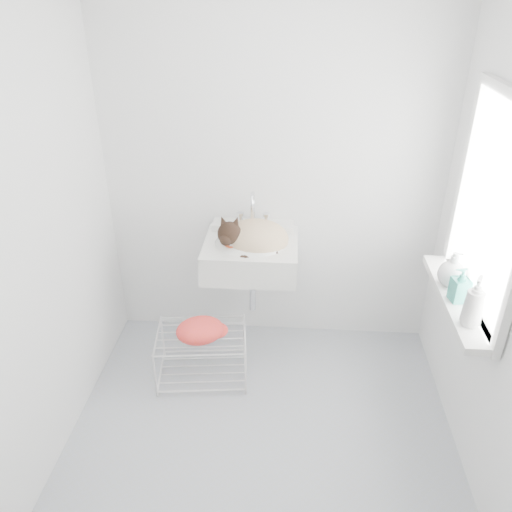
# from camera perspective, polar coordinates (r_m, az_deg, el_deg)

# --- Properties ---
(floor) EXTENTS (2.20, 2.00, 0.02)m
(floor) POSITION_cam_1_polar(r_m,az_deg,el_deg) (3.14, 0.64, -18.82)
(floor) COLOR #A1A5AA
(floor) RESTS_ON ground
(back_wall) EXTENTS (2.20, 0.02, 2.50)m
(back_wall) POSITION_cam_1_polar(r_m,az_deg,el_deg) (3.30, 1.90, 9.81)
(back_wall) COLOR white
(back_wall) RESTS_ON ground
(right_wall) EXTENTS (0.02, 2.00, 2.50)m
(right_wall) POSITION_cam_1_polar(r_m,az_deg,el_deg) (2.56, 26.16, 0.94)
(right_wall) COLOR white
(right_wall) RESTS_ON ground
(left_wall) EXTENTS (0.02, 2.00, 2.50)m
(left_wall) POSITION_cam_1_polar(r_m,az_deg,el_deg) (2.67, -23.51, 2.60)
(left_wall) COLOR white
(left_wall) RESTS_ON ground
(window_glass) EXTENTS (0.01, 0.80, 1.00)m
(window_glass) POSITION_cam_1_polar(r_m,az_deg,el_deg) (2.69, 24.96, 4.83)
(window_glass) COLOR white
(window_glass) RESTS_ON right_wall
(window_frame) EXTENTS (0.04, 0.90, 1.10)m
(window_frame) POSITION_cam_1_polar(r_m,az_deg,el_deg) (2.68, 24.66, 4.85)
(window_frame) COLOR white
(window_frame) RESTS_ON right_wall
(windowsill) EXTENTS (0.16, 0.88, 0.04)m
(windowsill) POSITION_cam_1_polar(r_m,az_deg,el_deg) (2.89, 21.47, -4.50)
(windowsill) COLOR white
(windowsill) RESTS_ON right_wall
(sink) EXTENTS (0.59, 0.52, 0.24)m
(sink) POSITION_cam_1_polar(r_m,az_deg,el_deg) (3.22, -0.57, 1.62)
(sink) COLOR white
(sink) RESTS_ON back_wall
(faucet) EXTENTS (0.21, 0.15, 0.21)m
(faucet) POSITION_cam_1_polar(r_m,az_deg,el_deg) (3.32, -0.32, 5.18)
(faucet) COLOR silver
(faucet) RESTS_ON sink
(cat) EXTENTS (0.46, 0.38, 0.27)m
(cat) POSITION_cam_1_polar(r_m,az_deg,el_deg) (3.19, -0.37, 2.11)
(cat) COLOR tan
(cat) RESTS_ON sink
(wire_rack) EXTENTS (0.60, 0.45, 0.33)m
(wire_rack) POSITION_cam_1_polar(r_m,az_deg,el_deg) (3.40, -6.01, -11.11)
(wire_rack) COLOR silver
(wire_rack) RESTS_ON floor
(towel) EXTENTS (0.36, 0.31, 0.12)m
(towel) POSITION_cam_1_polar(r_m,az_deg,el_deg) (3.23, -6.25, -8.71)
(towel) COLOR #F04300
(towel) RESTS_ON wire_rack
(bottle_a) EXTENTS (0.11, 0.11, 0.22)m
(bottle_a) POSITION_cam_1_polar(r_m,az_deg,el_deg) (2.68, 22.68, -7.04)
(bottle_a) COLOR silver
(bottle_a) RESTS_ON windowsill
(bottle_b) EXTENTS (0.10, 0.10, 0.19)m
(bottle_b) POSITION_cam_1_polar(r_m,az_deg,el_deg) (2.85, 21.55, -4.61)
(bottle_b) COLOR teal
(bottle_b) RESTS_ON windowsill
(bottle_c) EXTENTS (0.18, 0.18, 0.19)m
(bottle_c) POSITION_cam_1_polar(r_m,az_deg,el_deg) (2.97, 20.80, -2.98)
(bottle_c) COLOR silver
(bottle_c) RESTS_ON windowsill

